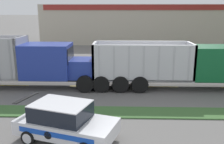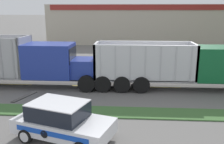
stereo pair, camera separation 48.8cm
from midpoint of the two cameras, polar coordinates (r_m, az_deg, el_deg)
name	(u,v)px [view 2 (the right image)]	position (r m, az deg, el deg)	size (l,w,h in m)	color
grass_verge	(122,112)	(13.48, 3.36, -9.21)	(120.00, 1.50, 0.06)	#3D6633
centre_line_3	(16,84)	(19.67, -20.40, -2.67)	(2.40, 0.14, 0.01)	yellow
centre_line_4	(89,86)	(18.14, -4.63, -3.17)	(2.40, 0.14, 0.01)	yellow
centre_line_5	(164,87)	(18.17, 12.51, -3.44)	(2.40, 0.14, 0.01)	yellow
dump_truck_lead	(192,67)	(18.00, 18.64, 1.04)	(11.55, 2.66, 3.17)	black
dump_truck_trail	(37,63)	(18.43, -15.95, 1.94)	(11.30, 2.73, 3.63)	black
rally_car	(62,120)	(10.83, -10.05, -10.85)	(4.51, 3.07, 1.64)	white
store_building_backdrop	(157,23)	(45.07, 10.65, 10.87)	(35.90, 12.10, 6.22)	#BCB29E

